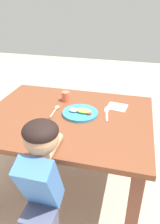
# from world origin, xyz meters

# --- Properties ---
(ground_plane) EXTENTS (8.00, 8.00, 0.00)m
(ground_plane) POSITION_xyz_m (0.00, 0.00, 0.00)
(ground_plane) COLOR #BBA68E
(dining_table) EXTENTS (1.17, 0.91, 0.69)m
(dining_table) POSITION_xyz_m (0.00, 0.00, 0.58)
(dining_table) COLOR brown
(dining_table) RESTS_ON ground_plane
(plate) EXTENTS (0.25, 0.25, 0.05)m
(plate) POSITION_xyz_m (0.09, 0.04, 0.70)
(plate) COLOR teal
(plate) RESTS_ON dining_table
(fork) EXTENTS (0.05, 0.21, 0.01)m
(fork) POSITION_xyz_m (0.27, 0.10, 0.69)
(fork) COLOR silver
(fork) RESTS_ON dining_table
(spoon) EXTENTS (0.04, 0.19, 0.01)m
(spoon) POSITION_xyz_m (-0.10, 0.04, 0.70)
(spoon) COLOR tan
(spoon) RESTS_ON dining_table
(drinking_cup) EXTENTS (0.06, 0.06, 0.08)m
(drinking_cup) POSITION_xyz_m (-0.08, 0.22, 0.73)
(drinking_cup) COLOR #E16349
(drinking_cup) RESTS_ON dining_table
(person) EXTENTS (0.17, 0.43, 0.95)m
(person) POSITION_xyz_m (0.05, -0.59, 0.55)
(person) COLOR #4E5370
(person) RESTS_ON ground_plane
(napkin) EXTENTS (0.16, 0.14, 0.00)m
(napkin) POSITION_xyz_m (0.33, 0.22, 0.69)
(napkin) COLOR white
(napkin) RESTS_ON dining_table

